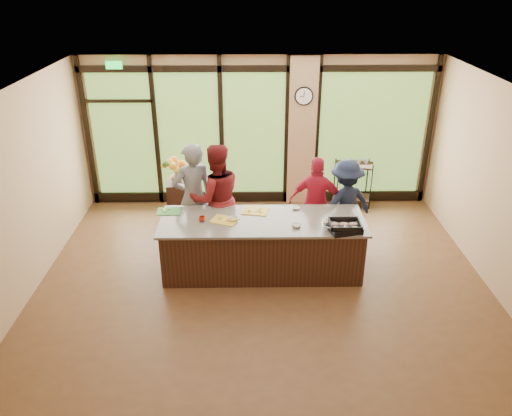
{
  "coord_description": "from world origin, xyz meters",
  "views": [
    {
      "loc": [
        -0.19,
        -6.6,
        4.48
      ],
      "look_at": [
        -0.1,
        0.4,
        1.08
      ],
      "focal_mm": 35.0,
      "sensor_mm": 36.0,
      "label": 1
    }
  ],
  "objects_px": {
    "island_base": "(262,247)",
    "cook_right": "(345,204)",
    "roasting_pan": "(345,229)",
    "flower_stand": "(179,203)",
    "cook_left": "(193,198)",
    "bar_cart": "(353,178)"
  },
  "relations": [
    {
      "from": "island_base",
      "to": "cook_right",
      "type": "xyz_separation_m",
      "value": [
        1.45,
        0.85,
        0.35
      ]
    },
    {
      "from": "roasting_pan",
      "to": "flower_stand",
      "type": "xyz_separation_m",
      "value": [
        -2.77,
        2.08,
        -0.54
      ]
    },
    {
      "from": "island_base",
      "to": "cook_right",
      "type": "relative_size",
      "value": 1.97
    },
    {
      "from": "island_base",
      "to": "flower_stand",
      "type": "relative_size",
      "value": 3.68
    },
    {
      "from": "roasting_pan",
      "to": "flower_stand",
      "type": "relative_size",
      "value": 0.55
    },
    {
      "from": "cook_left",
      "to": "flower_stand",
      "type": "height_order",
      "value": "cook_left"
    },
    {
      "from": "cook_left",
      "to": "roasting_pan",
      "type": "relative_size",
      "value": 4.19
    },
    {
      "from": "island_base",
      "to": "roasting_pan",
      "type": "relative_size",
      "value": 6.74
    },
    {
      "from": "cook_right",
      "to": "flower_stand",
      "type": "distance_m",
      "value": 3.14
    },
    {
      "from": "cook_left",
      "to": "flower_stand",
      "type": "relative_size",
      "value": 2.29
    },
    {
      "from": "island_base",
      "to": "flower_stand",
      "type": "height_order",
      "value": "island_base"
    },
    {
      "from": "cook_left",
      "to": "flower_stand",
      "type": "bearing_deg",
      "value": -90.53
    },
    {
      "from": "island_base",
      "to": "roasting_pan",
      "type": "distance_m",
      "value": 1.38
    },
    {
      "from": "cook_right",
      "to": "bar_cart",
      "type": "xyz_separation_m",
      "value": [
        0.46,
        1.6,
        -0.18
      ]
    },
    {
      "from": "cook_right",
      "to": "flower_stand",
      "type": "xyz_separation_m",
      "value": [
        -3.0,
        0.85,
        -0.37
      ]
    },
    {
      "from": "island_base",
      "to": "cook_left",
      "type": "distance_m",
      "value": 1.47
    },
    {
      "from": "island_base",
      "to": "cook_left",
      "type": "relative_size",
      "value": 1.61
    },
    {
      "from": "flower_stand",
      "to": "cook_left",
      "type": "bearing_deg",
      "value": -74.67
    },
    {
      "from": "cook_left",
      "to": "roasting_pan",
      "type": "bearing_deg",
      "value": 130.96
    },
    {
      "from": "roasting_pan",
      "to": "flower_stand",
      "type": "distance_m",
      "value": 3.5
    },
    {
      "from": "island_base",
      "to": "bar_cart",
      "type": "height_order",
      "value": "bar_cart"
    },
    {
      "from": "cook_left",
      "to": "bar_cart",
      "type": "relative_size",
      "value": 1.9
    }
  ]
}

